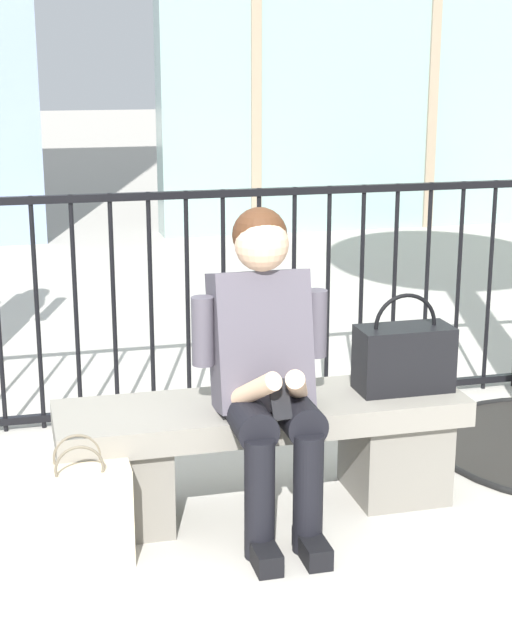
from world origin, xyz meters
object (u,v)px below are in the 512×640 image
object	(u,v)px
seated_person_with_phone	(266,362)
shopping_bag	(81,514)
stone_bench	(262,444)
handbag_on_bench	(404,357)

from	to	relation	value
seated_person_with_phone	shopping_bag	xyz separation A→B (m)	(-0.71, -0.14, -0.46)
stone_bench	handbag_on_bench	world-z (taller)	handbag_on_bench
stone_bench	seated_person_with_phone	world-z (taller)	seated_person_with_phone
stone_bench	shopping_bag	world-z (taller)	shopping_bag
stone_bench	shopping_bag	distance (m)	0.78
seated_person_with_phone	shopping_bag	world-z (taller)	seated_person_with_phone
shopping_bag	handbag_on_bench	bearing A→B (deg)	11.27
seated_person_with_phone	handbag_on_bench	xyz separation A→B (m)	(0.60, 0.12, -0.06)
stone_bench	shopping_bag	xyz separation A→B (m)	(-0.73, -0.27, -0.08)
seated_person_with_phone	handbag_on_bench	world-z (taller)	seated_person_with_phone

